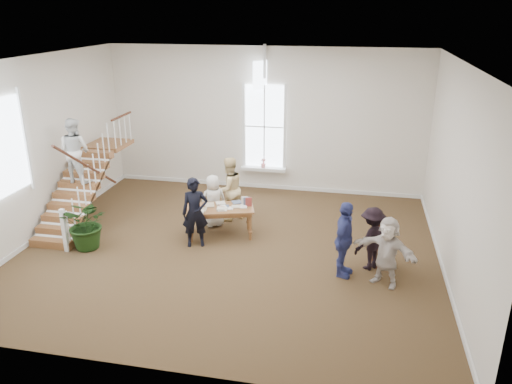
% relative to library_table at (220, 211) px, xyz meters
% --- Properties ---
extents(ground, '(10.00, 10.00, 0.00)m').
position_rel_library_table_xyz_m(ground, '(0.43, -0.65, -0.71)').
color(ground, '#432E1A').
rests_on(ground, ground).
extents(room_shell, '(10.49, 10.00, 10.00)m').
position_rel_library_table_xyz_m(room_shell, '(0.43, 3.75, -0.31)').
color(room_shell, silver).
rests_on(room_shell, ground).
extents(staircase, '(1.10, 4.10, 2.92)m').
position_rel_library_table_xyz_m(staircase, '(-3.92, 0.10, 0.91)').
color(staircase, brown).
rests_on(staircase, ground).
extents(library_table, '(1.86, 1.30, 0.86)m').
position_rel_library_table_xyz_m(library_table, '(0.00, 0.00, 0.00)').
color(library_table, brown).
rests_on(library_table, ground).
extents(police_officer, '(0.74, 0.61, 1.76)m').
position_rel_library_table_xyz_m(police_officer, '(-0.45, -0.65, 0.17)').
color(police_officer, black).
rests_on(police_officer, ground).
extents(elderly_woman, '(0.83, 0.74, 1.43)m').
position_rel_library_table_xyz_m(elderly_woman, '(-0.35, 0.60, 0.01)').
color(elderly_woman, silver).
rests_on(elderly_woman, ground).
extents(person_yellow, '(1.09, 1.10, 1.79)m').
position_rel_library_table_xyz_m(person_yellow, '(-0.05, 1.10, 0.19)').
color(person_yellow, beige).
rests_on(person_yellow, ground).
extents(woman_cluster_a, '(0.63, 1.08, 1.73)m').
position_rel_library_table_xyz_m(woman_cluster_a, '(3.17, -1.41, 0.16)').
color(woman_cluster_a, navy).
rests_on(woman_cluster_a, ground).
extents(woman_cluster_b, '(1.05, 1.07, 1.47)m').
position_rel_library_table_xyz_m(woman_cluster_b, '(3.77, -0.96, 0.03)').
color(woman_cluster_b, black).
rests_on(woman_cluster_b, ground).
extents(woman_cluster_c, '(1.48, 1.08, 1.54)m').
position_rel_library_table_xyz_m(woman_cluster_c, '(4.07, -1.61, 0.07)').
color(woman_cluster_c, silver).
rests_on(woman_cluster_c, ground).
extents(floor_plant, '(1.21, 1.06, 1.31)m').
position_rel_library_table_xyz_m(floor_plant, '(-2.97, -1.32, -0.05)').
color(floor_plant, black).
rests_on(floor_plant, ground).
extents(side_chair, '(0.54, 0.54, 1.03)m').
position_rel_library_table_xyz_m(side_chair, '(4.05, -0.69, -0.13)').
color(side_chair, '#36180E').
rests_on(side_chair, ground).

